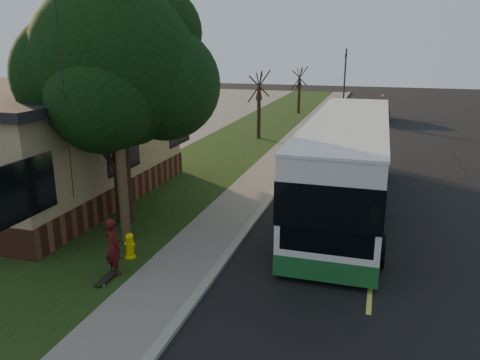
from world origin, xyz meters
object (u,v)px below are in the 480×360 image
bare_tree_far (299,91)px  transit_bus (347,162)px  utility_pole (115,91)px  leafy_tree (118,68)px  traffic_signal (345,75)px  skateboarder (113,246)px  skateboard_main (107,278)px  bare_tree_near (259,106)px  dumpster (12,186)px  distant_car (376,111)px  fire_hydrant (130,245)px

bare_tree_far → transit_bus: bare_tree_far is taller
utility_pole → leafy_tree: bearing=117.6°
traffic_signal → skateboarder: (-3.00, -34.99, -2.32)m
leafy_tree → skateboard_main: leafy_tree is taller
bare_tree_near → skateboarder: size_ratio=2.77×
dumpster → distant_car: 28.17m
traffic_signal → distant_car: size_ratio=1.19×
fire_hydrant → distant_car: bearing=77.6°
leafy_tree → traffic_signal: 31.76m
traffic_signal → skateboarder: size_ratio=3.54×
fire_hydrant → skateboard_main: size_ratio=0.86×
leafy_tree → bare_tree_near: (0.67, 15.35, -3.02)m
bare_tree_near → transit_bus: bearing=-61.8°
fire_hydrant → distant_car: size_ratio=0.16×
transit_bus → distant_car: size_ratio=2.70×
fire_hydrant → bare_tree_far: 30.04m
transit_bus → skateboard_main: transit_bus is taller
skateboarder → dumpster: skateboarder is taller
bare_tree_far → distant_car: bare_tree_far is taller
utility_pole → bare_tree_far: (0.31, 29.01, -2.63)m
fire_hydrant → traffic_signal: (3.10, 34.00, 2.73)m
transit_bus → skateboarder: bearing=-127.0°
dumpster → traffic_signal: bearing=72.0°
bare_tree_near → distant_car: (7.08, 10.17, -1.36)m
utility_pole → skateboarder: 4.35m
skateboard_main → distant_car: size_ratio=0.19×
traffic_signal → transit_bus: size_ratio=0.44×
utility_pole → bare_tree_far: bearing=89.4°
traffic_signal → dumpster: 32.45m
utility_pole → bare_tree_near: (-0.19, 17.01, -2.48)m
bare_tree_near → bare_tree_far: (0.50, 12.00, -0.15)m
traffic_signal → skateboarder: bearing=-94.9°
skateboard_main → transit_bus: bearing=54.5°
skateboard_main → distant_car: 30.18m
skateboard_main → bare_tree_near: bearing=93.0°
fire_hydrant → transit_bus: size_ratio=0.06×
bare_tree_near → transit_bus: size_ratio=0.34×
leafy_tree → traffic_signal: size_ratio=1.42×
bare_tree_far → bare_tree_near: bearing=-92.4°
traffic_signal → fire_hydrant: bearing=-95.2°
fire_hydrant → bare_tree_far: bearing=90.8°
dumpster → fire_hydrant: bearing=-25.1°
utility_pole → skateboarder: (0.81, -1.98, -3.79)m
skateboarder → bare_tree_near: bearing=-59.6°
leafy_tree → traffic_signal: leafy_tree is taller
fire_hydrant → bare_tree_far: (-0.40, 30.00, 1.57)m
bare_tree_near → transit_bus: 13.47m
fire_hydrant → utility_pole: (-0.71, 0.99, 4.20)m
bare_tree_far → dumpster: size_ratio=2.78×
utility_pole → distant_car: (6.88, 27.18, -3.84)m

